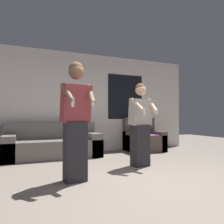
% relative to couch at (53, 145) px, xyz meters
% --- Properties ---
extents(ground_plane, '(14.00, 14.00, 0.00)m').
position_rel_couch_xyz_m(ground_plane, '(0.93, -2.78, -0.28)').
color(ground_plane, slate).
extents(wall_back, '(6.32, 0.07, 2.70)m').
position_rel_couch_xyz_m(wall_back, '(0.95, 0.49, 1.07)').
color(wall_back, silver).
rests_on(wall_back, ground_plane).
extents(couch, '(2.18, 0.92, 0.81)m').
position_rel_couch_xyz_m(couch, '(0.00, 0.00, 0.00)').
color(couch, slate).
rests_on(couch, ground_plane).
extents(armchair, '(0.96, 0.83, 0.94)m').
position_rel_couch_xyz_m(armchair, '(2.49, 0.02, 0.03)').
color(armchair, brown).
rests_on(armchair, ground_plane).
extents(person_left, '(0.48, 0.52, 1.77)m').
position_rel_couch_xyz_m(person_left, '(0.05, -2.14, 0.63)').
color(person_left, '#28282D').
rests_on(person_left, ground_plane).
extents(person_right, '(0.48, 0.51, 1.61)m').
position_rel_couch_xyz_m(person_right, '(1.45, -1.62, 0.53)').
color(person_right, '#28282D').
rests_on(person_right, ground_plane).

